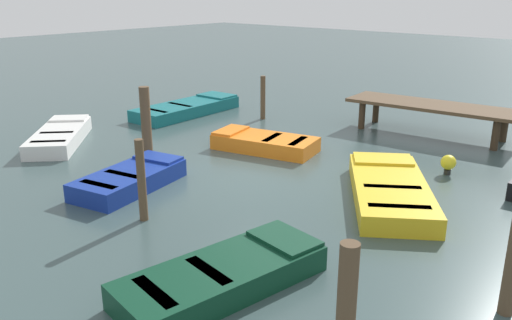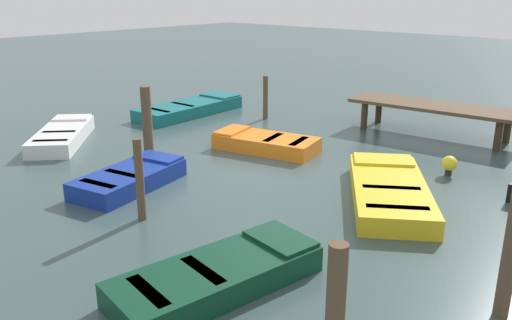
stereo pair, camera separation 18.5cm
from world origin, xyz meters
The scene contains 12 objects.
ground_plane centered at (0.00, 0.00, 0.00)m, with size 80.00×80.00×0.00m, color #384C4C.
dock_segment centered at (1.65, 6.11, 0.83)m, with size 5.06×1.93×0.95m.
rowboat_teal centered at (-5.94, 3.16, 0.22)m, with size 1.59×4.12×0.46m.
rowboat_dark_green centered at (2.95, -4.14, 0.22)m, with size 1.74×3.36×0.46m.
rowboat_yellow centered at (3.16, 0.66, 0.22)m, with size 3.32×3.90×0.46m.
rowboat_white centered at (-5.95, -1.70, 0.22)m, with size 3.20×3.10×0.46m.
rowboat_blue centered at (-1.51, -2.54, 0.22)m, with size 1.72×2.81×0.46m.
rowboat_orange centered at (-1.10, 1.62, 0.22)m, with size 2.99×1.85×0.46m.
mooring_piling_near_left centered at (0.09, -3.40, 0.81)m, with size 0.16×0.16×1.61m, color brown.
mooring_piling_far_left centered at (-3.00, -0.88, 0.94)m, with size 0.26×0.26×1.87m, color brown.
mooring_piling_near_right centered at (-3.47, 4.36, 0.73)m, with size 0.17×0.17×1.46m, color brown.
marker_buoy centered at (3.48, 2.98, 0.29)m, with size 0.36×0.36×0.48m.
Camera 1 is at (7.83, -9.04, 4.28)m, focal length 37.15 mm.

